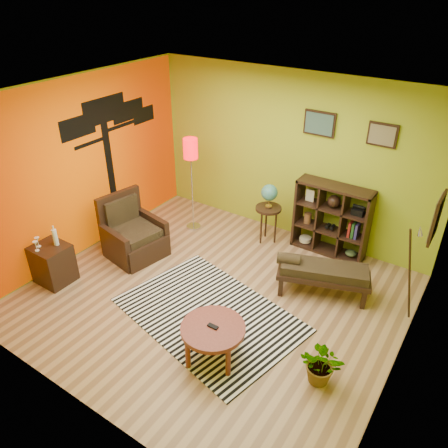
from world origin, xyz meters
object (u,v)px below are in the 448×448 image
Objects in this scene: globe_table at (269,199)px; cube_shelf at (332,220)px; bench at (321,272)px; armchair at (133,237)px; coffee_table at (213,331)px; side_cabinet at (53,263)px; potted_plant at (322,368)px; floor_lamp at (191,157)px.

cube_shelf is at bearing 15.44° from globe_table.
cube_shelf is 0.88× the size of bench.
coffee_table is at bearing -25.11° from armchair.
globe_table is 1.07m from cube_shelf.
globe_table is 0.88× the size of cube_shelf.
coffee_table is 2.84m from side_cabinet.
cube_shelf is 2.25× the size of potted_plant.
side_cabinet is (-2.84, -0.08, -0.10)m from coffee_table.
floor_lamp is 1.40× the size of cube_shelf.
floor_lamp is (-2.07, 2.33, 0.96)m from coffee_table.
bench is 2.58× the size of potted_plant.
potted_plant is (3.60, -0.74, -0.10)m from armchair.
potted_plant is at bearing -66.28° from bench.
armchair is 1.10× the size of side_cabinet.
cube_shelf is (2.34, 0.62, -0.76)m from floor_lamp.
potted_plant is (1.23, 0.38, -0.20)m from coffee_table.
floor_lamp is 1.23× the size of bench.
bench is at bearing -10.58° from floor_lamp.
bench is 1.60m from potted_plant.
bench reaches higher than coffee_table.
floor_lamp reaches higher than globe_table.
cube_shelf is at bearing 34.65° from armchair.
globe_table reaches higher than armchair.
side_cabinet is 4.35m from cube_shelf.
armchair is 3.23m from cube_shelf.
coffee_table is 2.96m from cube_shelf.
cube_shelf is at bearing 44.21° from side_cabinet.
globe_table reaches higher than bench.
side_cabinet is 4.09m from potted_plant.
bench is (2.65, -0.50, -0.98)m from floor_lamp.
armchair is 0.60× the size of floor_lamp.
cube_shelf is 1.18m from bench.
cube_shelf is (3.11, 3.03, 0.29)m from side_cabinet.
coffee_table is 0.76× the size of armchair.
coffee_table is at bearing -107.74° from bench.
armchair reaches higher than potted_plant.
globe_table is (1.64, 1.55, 0.50)m from armchair.
armchair is 0.95× the size of globe_table.
cube_shelf is 2.77m from potted_plant.
armchair is (-2.37, 1.11, -0.10)m from coffee_table.
cube_shelf reaches higher than potted_plant.
potted_plant is at bearing -49.47° from globe_table.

